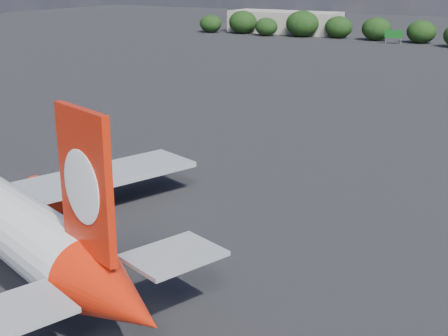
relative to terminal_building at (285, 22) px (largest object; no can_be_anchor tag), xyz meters
The scene contains 3 objects.
ground 147.19m from the terminal_building, 63.78° to the right, with size 500.00×500.00×0.00m, color black.
terminal_building is the anchor object (origin of this frame).
highway_sign 49.66m from the terminal_building, 18.80° to the right, with size 6.00×0.30×4.50m.
Camera 1 is at (40.92, -29.46, 23.50)m, focal length 50.00 mm.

